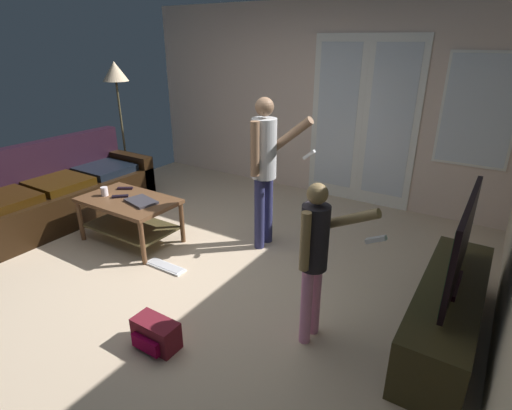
% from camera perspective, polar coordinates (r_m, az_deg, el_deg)
% --- Properties ---
extents(ground_plane, '(5.30, 5.43, 0.02)m').
position_cam_1_polar(ground_plane, '(4.02, -9.96, -9.10)').
color(ground_plane, '#CDB394').
extents(wall_back_with_doors, '(5.30, 0.09, 2.58)m').
position_cam_1_polar(wall_back_with_doors, '(5.68, 9.09, 14.03)').
color(wall_back_with_doors, beige).
rests_on(wall_back_with_doors, ground_plane).
extents(leather_couch, '(0.85, 2.30, 0.93)m').
position_cam_1_polar(leather_couch, '(5.46, -26.40, 1.29)').
color(leather_couch, black).
rests_on(leather_couch, ground_plane).
extents(coffee_table, '(1.04, 0.64, 0.50)m').
position_cam_1_polar(coffee_table, '(4.53, -17.57, -0.76)').
color(coffee_table, brown).
rests_on(coffee_table, ground_plane).
extents(tv_stand, '(0.42, 1.62, 0.44)m').
position_cam_1_polar(tv_stand, '(3.35, 25.53, -13.63)').
color(tv_stand, '#352D15').
rests_on(tv_stand, ground_plane).
extents(flat_screen_tv, '(0.08, 1.12, 0.67)m').
position_cam_1_polar(flat_screen_tv, '(3.08, 27.26, -4.98)').
color(flat_screen_tv, black).
rests_on(flat_screen_tv, tv_stand).
extents(person_adult, '(0.60, 0.42, 1.57)m').
position_cam_1_polar(person_adult, '(4.04, 1.31, 6.26)').
color(person_adult, navy).
rests_on(person_adult, ground_plane).
extents(person_child, '(0.55, 0.33, 1.22)m').
position_cam_1_polar(person_child, '(2.79, 8.48, -6.45)').
color(person_child, pink).
rests_on(person_child, ground_plane).
extents(floor_lamp, '(0.35, 0.35, 1.80)m').
position_cam_1_polar(floor_lamp, '(6.16, -19.35, 16.64)').
color(floor_lamp, '#362F27').
rests_on(floor_lamp, ground_plane).
extents(backpack, '(0.35, 0.21, 0.21)m').
position_cam_1_polar(backpack, '(3.13, -14.13, -17.39)').
color(backpack, maroon).
rests_on(backpack, ground_plane).
extents(loose_keyboard, '(0.44, 0.13, 0.02)m').
position_cam_1_polar(loose_keyboard, '(4.08, -12.76, -8.53)').
color(loose_keyboard, white).
rests_on(loose_keyboard, ground_plane).
extents(laptop_closed, '(0.37, 0.29, 0.02)m').
position_cam_1_polar(laptop_closed, '(4.34, -16.04, 0.50)').
color(laptop_closed, '#39363C').
rests_on(laptop_closed, coffee_table).
extents(cup_near_edge, '(0.07, 0.07, 0.10)m').
position_cam_1_polar(cup_near_edge, '(4.65, -20.78, 1.83)').
color(cup_near_edge, white).
rests_on(cup_near_edge, coffee_table).
extents(tv_remote_black, '(0.17, 0.14, 0.02)m').
position_cam_1_polar(tv_remote_black, '(4.78, -18.15, 2.27)').
color(tv_remote_black, black).
rests_on(tv_remote_black, coffee_table).
extents(dvd_remote_slim, '(0.16, 0.16, 0.02)m').
position_cam_1_polar(dvd_remote_slim, '(4.55, -18.79, 1.17)').
color(dvd_remote_slim, black).
rests_on(dvd_remote_slim, coffee_table).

